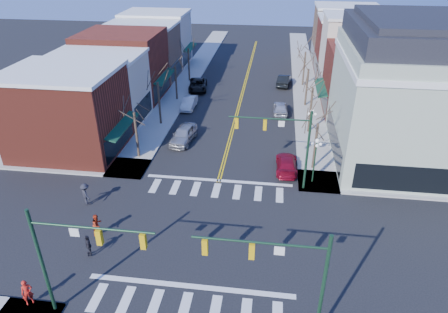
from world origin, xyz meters
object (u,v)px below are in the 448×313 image
at_px(car_right_near, 287,164).
at_px(pedestrian_red_b, 97,225).
at_px(car_right_mid, 281,108).
at_px(car_right_far, 284,80).
at_px(pedestrian_dark_b, 86,194).
at_px(car_left_mid, 189,103).
at_px(pedestrian_dark_a, 88,245).
at_px(lamppost_midblock, 311,122).
at_px(victorian_corner, 408,92).
at_px(pedestrian_red_a, 27,292).
at_px(lamppost_corner, 316,153).
at_px(car_left_far, 198,85).
at_px(car_left_near, 183,134).

distance_m(car_right_near, pedestrian_red_b, 17.52).
height_order(car_right_mid, car_right_far, car_right_far).
bearing_deg(car_right_near, pedestrian_dark_b, 24.70).
height_order(car_left_mid, pedestrian_red_b, pedestrian_red_b).
xyz_separation_m(car_right_mid, pedestrian_dark_a, (-12.57, -26.92, 0.21)).
distance_m(lamppost_midblock, car_right_far, 20.11).
height_order(victorian_corner, pedestrian_dark_a, victorian_corner).
bearing_deg(car_left_mid, pedestrian_dark_b, -99.64).
bearing_deg(pedestrian_red_a, victorian_corner, -0.38).
relative_size(lamppost_corner, car_right_mid, 1.01).
bearing_deg(lamppost_midblock, car_right_mid, 107.87).
xyz_separation_m(lamppost_midblock, pedestrian_red_b, (-15.75, -15.76, -1.96)).
distance_m(pedestrian_red_a, pedestrian_dark_b, 10.01).
xyz_separation_m(car_left_mid, car_right_near, (12.14, -13.91, -0.03)).
height_order(car_left_far, pedestrian_red_b, pedestrian_red_b).
distance_m(car_left_near, car_right_near, 11.68).
bearing_deg(victorian_corner, lamppost_midblock, 176.55).
bearing_deg(car_left_far, pedestrian_dark_a, -99.46).
relative_size(car_left_mid, pedestrian_red_a, 2.50).
relative_size(lamppost_corner, car_left_near, 0.88).
distance_m(car_left_mid, pedestrian_red_a, 31.68).
relative_size(car_right_mid, pedestrian_dark_a, 2.70).
xyz_separation_m(lamppost_midblock, car_left_mid, (-14.40, 9.33, -2.26)).
xyz_separation_m(car_right_mid, pedestrian_red_a, (-14.31, -31.30, 0.27)).
distance_m(car_right_mid, pedestrian_red_b, 27.95).
distance_m(car_right_far, pedestrian_red_b, 37.97).
relative_size(car_right_near, pedestrian_red_a, 2.72).
height_order(car_right_mid, pedestrian_dark_a, pedestrian_dark_a).
relative_size(victorian_corner, car_left_mid, 3.35).
bearing_deg(victorian_corner, car_left_near, 178.65).
distance_m(lamppost_corner, car_left_near, 14.69).
xyz_separation_m(lamppost_corner, pedestrian_dark_a, (-15.50, -11.34, -2.02)).
height_order(lamppost_midblock, car_right_near, lamppost_midblock).
bearing_deg(car_left_near, pedestrian_red_a, -94.25).
bearing_deg(pedestrian_red_b, victorian_corner, -40.99).
distance_m(car_right_near, car_right_far, 24.41).
xyz_separation_m(victorian_corner, lamppost_corner, (-8.30, -6.00, -3.70)).
bearing_deg(pedestrian_dark_a, car_left_near, 141.50).
relative_size(car_left_near, car_left_far, 0.93).
distance_m(lamppost_corner, lamppost_midblock, 6.50).
relative_size(car_left_far, car_right_far, 1.12).
height_order(car_left_near, car_left_far, car_left_near).
distance_m(lamppost_corner, pedestrian_dark_b, 19.18).
height_order(lamppost_corner, car_right_near, lamppost_corner).
bearing_deg(car_right_mid, pedestrian_dark_b, 53.11).
relative_size(car_right_near, car_right_mid, 1.08).
height_order(car_right_far, pedestrian_dark_a, pedestrian_dark_a).
bearing_deg(car_left_far, pedestrian_dark_b, -105.14).
bearing_deg(pedestrian_dark_a, car_left_far, 147.95).
xyz_separation_m(pedestrian_red_b, pedestrian_dark_b, (-2.45, 3.50, 0.07)).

